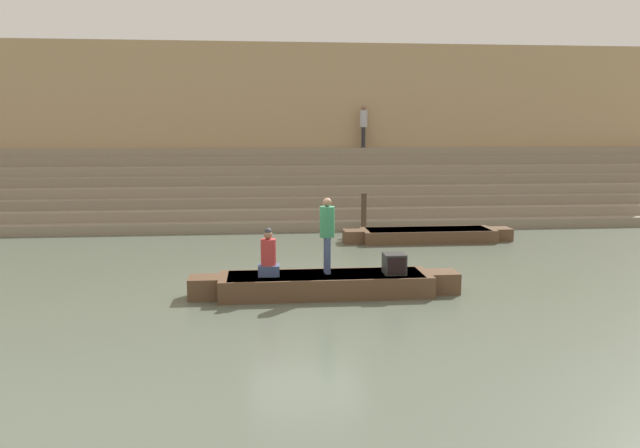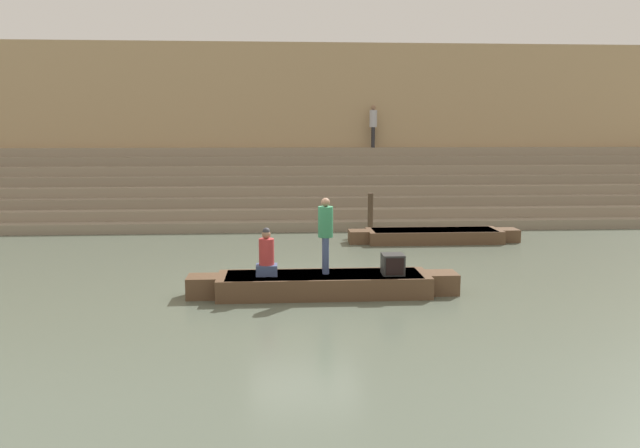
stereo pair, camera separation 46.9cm
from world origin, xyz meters
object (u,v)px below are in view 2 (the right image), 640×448
tv_set (393,264)px  person_on_steps (373,123)px  moored_boat_shore (434,235)px  person_rowing (267,256)px  rowboat_main (324,284)px  person_standing (326,230)px  mooring_post (370,214)px

tv_set → person_on_steps: bearing=80.3°
person_on_steps → moored_boat_shore: bearing=22.2°
person_rowing → rowboat_main: bearing=-15.2°
rowboat_main → moored_boat_shore: 7.17m
person_standing → person_on_steps: person_on_steps is taller
person_rowing → moored_boat_shore: 7.93m
moored_boat_shore → rowboat_main: bearing=-128.5°
rowboat_main → person_on_steps: 13.81m
rowboat_main → tv_set: (1.47, -0.10, 0.43)m
mooring_post → person_on_steps: 6.27m
rowboat_main → mooring_post: size_ratio=4.15×
person_on_steps → tv_set: bearing=8.2°
mooring_post → person_on_steps: bearing=80.9°
moored_boat_shore → person_on_steps: (-0.91, 6.99, 3.53)m
person_rowing → tv_set: bearing=-17.6°
moored_boat_shore → person_on_steps: 7.88m
rowboat_main → person_standing: bearing=67.4°
person_standing → tv_set: 1.61m
person_rowing → mooring_post: person_rowing is taller
person_standing → person_on_steps: bearing=60.2°
rowboat_main → tv_set: size_ratio=12.16×
rowboat_main → person_rowing: (-1.21, -0.01, 0.62)m
mooring_post → person_on_steps: person_on_steps is taller
person_standing → person_rowing: size_ratio=1.59×
person_standing → mooring_post: size_ratio=1.17×
tv_set → mooring_post: size_ratio=0.34×
rowboat_main → person_standing: (0.05, 0.12, 1.15)m
person_standing → tv_set: (1.42, -0.22, -0.72)m
person_rowing → moored_boat_shore: person_rowing is taller
rowboat_main → person_rowing: 1.36m
tv_set → moored_boat_shore: bearing=65.3°
tv_set → mooring_post: (0.64, 7.71, 0.02)m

